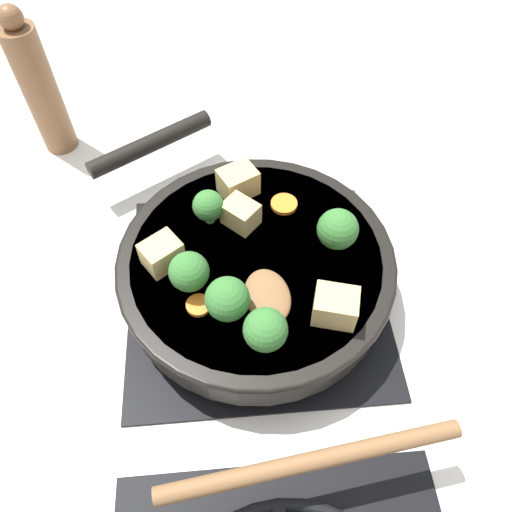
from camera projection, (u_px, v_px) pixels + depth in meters
ground_plane at (256, 291)px, 0.62m from camera, size 2.40×2.40×0.00m
front_burner_grate at (256, 286)px, 0.61m from camera, size 0.31×0.31×0.03m
skillet_pan at (255, 265)px, 0.58m from camera, size 0.37×0.43×0.05m
wooden_spoon at (291, 387)px, 0.46m from camera, size 0.27×0.23×0.02m
tofu_cube_center_large at (335, 306)px, 0.50m from camera, size 0.05×0.05×0.03m
tofu_cube_near_handle at (162, 251)px, 0.54m from camera, size 0.05×0.05×0.03m
tofu_cube_east_chunk at (241, 214)px, 0.57m from camera, size 0.05×0.05×0.03m
tofu_cube_west_chunk at (238, 182)px, 0.60m from camera, size 0.05×0.05×0.03m
broccoli_floret_near_spoon at (189, 272)px, 0.51m from camera, size 0.04×0.04×0.05m
broccoli_floret_center_top at (338, 229)px, 0.54m from camera, size 0.05×0.05×0.05m
broccoli_floret_east_rim at (270, 330)px, 0.47m from camera, size 0.04×0.04×0.05m
broccoli_floret_west_rim at (227, 299)px, 0.49m from camera, size 0.05×0.05×0.05m
broccoli_floret_north_edge at (208, 206)px, 0.57m from camera, size 0.04×0.04×0.04m
carrot_slice_orange_thin at (199, 305)px, 0.52m from camera, size 0.03×0.03×0.01m
carrot_slice_near_center at (284, 204)px, 0.60m from camera, size 0.03×0.03×0.01m
pepper_mill at (40, 88)px, 0.69m from camera, size 0.05×0.05×0.22m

